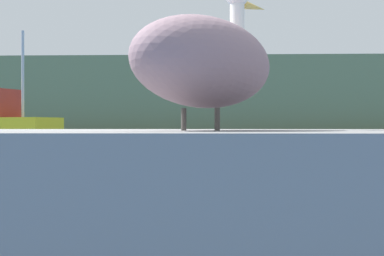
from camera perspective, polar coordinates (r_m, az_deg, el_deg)
The scene contains 5 objects.
ground_plane at distance 4.14m, azimuth -9.15°, elevation -11.61°, with size 260.00×260.00×0.00m, color #194C93.
hillside_backdrop at distance 74.73m, azimuth 1.70°, elevation 3.27°, with size 140.00×13.60×9.43m, color #6B7A51.
pier_dock at distance 3.14m, azimuth 1.37°, elevation -7.80°, with size 3.78×2.16×0.82m, color gray.
pelican at distance 3.13m, azimuth 1.46°, elevation 6.77°, with size 1.08×1.47×0.92m.
mooring_buoy at distance 15.12m, azimuth -10.34°, elevation -1.82°, with size 0.59×0.59×0.59m, color #E54C19.
Camera 1 is at (0.81, -3.97, 0.85)m, focal length 52.26 mm.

